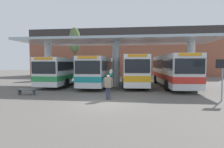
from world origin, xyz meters
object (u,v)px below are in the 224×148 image
Objects in this scene: transit_bus_left_bay at (68,70)px; pedestrian_waiting at (108,84)px; waiting_bench_near_pillar at (27,91)px; info_sign_platform at (223,71)px; transit_bus_far_right_bay at (172,69)px; poplar_tree_behind_left at (75,41)px; transit_bus_right_bay at (135,69)px; transit_bus_center_bay at (101,70)px; parked_car_street at (100,72)px.

transit_bus_left_bay reaches higher than pedestrian_waiting.
waiting_bench_near_pillar is 0.55× the size of info_sign_platform.
transit_bus_far_right_bay is 1.27× the size of poplar_tree_behind_left.
transit_bus_left_bay reaches higher than waiting_bench_near_pillar.
transit_bus_center_bay is at bearing -2.04° from transit_bus_right_bay.
pedestrian_waiting is 0.39× the size of parked_car_street.
poplar_tree_behind_left reaches higher than parked_car_street.
transit_bus_center_bay is 4.11× the size of info_sign_platform.
poplar_tree_behind_left is 7.10m from parked_car_street.
poplar_tree_behind_left reaches higher than info_sign_platform.
transit_bus_center_bay is 6.60× the size of pedestrian_waiting.
transit_bus_right_bay is 8.71m from pedestrian_waiting.
waiting_bench_near_pillar is 0.34× the size of parked_car_street.
pedestrian_waiting is at bearing -176.95° from info_sign_platform.
transit_bus_right_bay is 3.64× the size of info_sign_platform.
transit_bus_left_bay is 9.57m from poplar_tree_behind_left.
info_sign_platform is at bearing 141.73° from transit_bus_center_bay.
info_sign_platform is 7.84m from pedestrian_waiting.
transit_bus_center_bay is 11.50m from parked_car_street.
transit_bus_right_bay is (8.25, -0.24, 0.13)m from transit_bus_left_bay.
transit_bus_right_bay is at bearing -11.41° from transit_bus_far_right_bay.
pedestrian_waiting is 19.50m from poplar_tree_behind_left.
parked_car_street is at bearing 36.13° from poplar_tree_behind_left.
waiting_bench_near_pillar is 14.75m from info_sign_platform.
transit_bus_center_bay is at bearing -54.52° from poplar_tree_behind_left.
info_sign_platform is (9.89, -8.04, 0.22)m from transit_bus_center_bay.
transit_bus_center_bay is at bearing -6.83° from transit_bus_far_right_bay.
waiting_bench_near_pillar is at bearing -85.36° from poplar_tree_behind_left.
parked_car_street is (-6.29, 11.24, -0.92)m from transit_bus_right_bay.
poplar_tree_behind_left reaches higher than waiting_bench_near_pillar.
transit_bus_right_bay is 2.27× the size of parked_car_street.
info_sign_platform is 0.62× the size of parked_car_street.
transit_bus_far_right_bay is 6.22× the size of pedestrian_waiting.
poplar_tree_behind_left is at bearing 94.64° from waiting_bench_near_pillar.
transit_bus_center_bay reaches higher than transit_bus_left_bay.
info_sign_platform is at bearing -46.02° from poplar_tree_behind_left.
parked_car_street is (-10.39, 11.91, -0.94)m from transit_bus_far_right_bay.
poplar_tree_behind_left is at bearing -42.06° from transit_bus_right_bay.
info_sign_platform is (14.08, -8.28, 0.27)m from transit_bus_left_bay.
transit_bus_right_bay reaches higher than transit_bus_left_bay.
transit_bus_center_bay is (4.19, -0.24, 0.05)m from transit_bus_left_bay.
poplar_tree_behind_left reaches higher than transit_bus_center_bay.
info_sign_platform is 0.33× the size of poplar_tree_behind_left.
transit_bus_left_bay is 3.97× the size of info_sign_platform.
pedestrian_waiting is at bearing 104.93° from transit_bus_center_bay.
waiting_bench_near_pillar is at bearing -101.01° from parked_car_street.
transit_bus_far_right_bay reaches higher than info_sign_platform.
pedestrian_waiting is 20.18m from parked_car_street.
poplar_tree_behind_left is at bearing -53.69° from transit_bus_center_bay.
transit_bus_far_right_bay reaches higher than transit_bus_left_bay.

